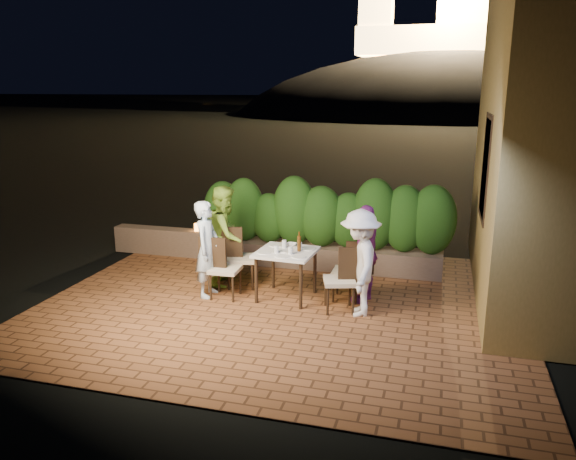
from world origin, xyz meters
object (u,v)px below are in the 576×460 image
at_px(chair_right_back, 347,270).
at_px(diner_white, 360,263).
at_px(diner_green, 226,235).
at_px(diner_blue, 207,249).
at_px(chair_left_front, 225,268).
at_px(chair_left_back, 241,257).
at_px(parapet_lamp, 197,227).
at_px(dining_table, 286,275).
at_px(beer_bottle, 299,242).
at_px(diner_purple, 366,254).
at_px(chair_right_front, 339,279).
at_px(bowl, 291,244).

bearing_deg(chair_right_back, diner_white, 116.68).
bearing_deg(diner_green, diner_blue, 167.26).
bearing_deg(chair_left_front, diner_white, -4.89).
bearing_deg(chair_left_back, parapet_lamp, 121.98).
relative_size(dining_table, parapet_lamp, 6.04).
xyz_separation_m(beer_bottle, chair_right_back, (0.71, 0.17, -0.44)).
bearing_deg(beer_bottle, chair_left_front, -166.92).
distance_m(chair_left_back, chair_right_back, 1.73).
bearing_deg(beer_bottle, parapet_lamp, 146.30).
bearing_deg(diner_blue, beer_bottle, -81.45).
height_order(chair_left_back, diner_purple, diner_purple).
height_order(chair_left_front, chair_right_front, chair_right_front).
distance_m(beer_bottle, chair_right_front, 0.86).
bearing_deg(diner_blue, diner_purple, -81.79).
bearing_deg(chair_right_front, beer_bottle, -41.45).
bearing_deg(chair_right_back, parapet_lamp, -24.67).
bearing_deg(beer_bottle, diner_purple, 9.45).
bearing_deg(diner_white, chair_right_back, -165.75).
bearing_deg(diner_purple, parapet_lamp, -106.21).
bearing_deg(diner_purple, beer_bottle, -73.72).
height_order(bowl, diner_green, diner_green).
bearing_deg(beer_bottle, chair_right_back, 13.29).
xyz_separation_m(chair_left_back, diner_blue, (-0.36, -0.52, 0.25)).
bearing_deg(diner_blue, chair_right_back, -80.42).
bearing_deg(chair_left_front, diner_blue, 177.23).
bearing_deg(diner_white, diner_purple, 166.44).
distance_m(dining_table, diner_blue, 1.27).
xyz_separation_m(bowl, diner_purple, (1.17, -0.10, -0.03)).
distance_m(dining_table, chair_left_front, 0.94).
xyz_separation_m(chair_left_front, diner_blue, (-0.29, 0.00, 0.28)).
xyz_separation_m(chair_left_front, chair_right_back, (1.80, 0.42, -0.01)).
distance_m(chair_left_back, diner_blue, 0.68).
relative_size(chair_right_back, diner_blue, 0.61).
height_order(dining_table, diner_green, diner_green).
relative_size(chair_left_front, parapet_lamp, 6.69).
xyz_separation_m(dining_table, beer_bottle, (0.19, 0.04, 0.53)).
relative_size(dining_table, chair_right_front, 0.89).
relative_size(diner_blue, diner_purple, 1.01).
relative_size(bowl, diner_purple, 0.11).
relative_size(chair_right_front, diner_green, 0.58).
distance_m(chair_right_back, diner_white, 0.67).
bearing_deg(diner_white, diner_green, -119.81).
bearing_deg(diner_purple, diner_blue, -73.25).
bearing_deg(diner_purple, chair_right_front, -25.73).
relative_size(bowl, parapet_lamp, 1.15).
height_order(beer_bottle, chair_left_front, beer_bottle).
bearing_deg(chair_left_back, chair_left_front, -111.81).
bearing_deg(bowl, diner_green, 175.00).
bearing_deg(parapet_lamp, beer_bottle, -33.70).
bearing_deg(diner_blue, diner_white, -94.47).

